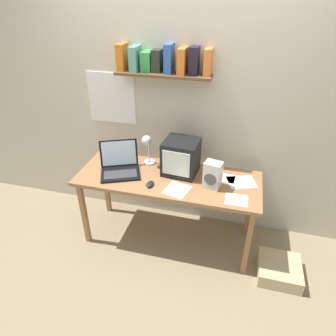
# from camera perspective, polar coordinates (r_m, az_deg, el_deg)

# --- Properties ---
(ground_plane) EXTENTS (12.00, 12.00, 0.00)m
(ground_plane) POSITION_cam_1_polar(r_m,az_deg,el_deg) (3.26, -0.00, -12.97)
(ground_plane) COLOR gray
(back_wall) EXTENTS (5.60, 0.24, 2.60)m
(back_wall) POSITION_cam_1_polar(r_m,az_deg,el_deg) (2.92, 2.14, 12.03)
(back_wall) COLOR beige
(back_wall) RESTS_ON ground_plane
(corner_desk) EXTENTS (1.70, 0.64, 0.76)m
(corner_desk) POSITION_cam_1_polar(r_m,az_deg,el_deg) (2.82, -0.00, -2.91)
(corner_desk) COLOR #A16D46
(corner_desk) RESTS_ON ground_plane
(crt_monitor) EXTENTS (0.33, 0.32, 0.33)m
(crt_monitor) POSITION_cam_1_polar(r_m,az_deg,el_deg) (2.78, 2.47, 2.10)
(crt_monitor) COLOR black
(crt_monitor) RESTS_ON corner_desk
(laptop) EXTENTS (0.46, 0.45, 0.27)m
(laptop) POSITION_cam_1_polar(r_m,az_deg,el_deg) (2.88, -9.18, 0.64)
(laptop) COLOR black
(laptop) RESTS_ON corner_desk
(desk_lamp) EXTENTS (0.11, 0.16, 0.32)m
(desk_lamp) POSITION_cam_1_polar(r_m,az_deg,el_deg) (2.87, -3.95, 4.35)
(desk_lamp) COLOR white
(desk_lamp) RESTS_ON corner_desk
(juice_glass) EXTENTS (0.06, 0.06, 0.13)m
(juice_glass) POSITION_cam_1_polar(r_m,az_deg,el_deg) (3.05, -12.09, 2.02)
(juice_glass) COLOR white
(juice_glass) RESTS_ON corner_desk
(space_heater) EXTENTS (0.17, 0.14, 0.25)m
(space_heater) POSITION_cam_1_polar(r_m,az_deg,el_deg) (2.61, 8.49, -1.31)
(space_heater) COLOR silver
(space_heater) RESTS_ON corner_desk
(computer_mouse) EXTENTS (0.06, 0.11, 0.03)m
(computer_mouse) POSITION_cam_1_polar(r_m,az_deg,el_deg) (2.66, -3.45, -3.06)
(computer_mouse) COLOR #232326
(computer_mouse) RESTS_ON corner_desk
(open_notebook) EXTENTS (0.30, 0.27, 0.00)m
(open_notebook) POSITION_cam_1_polar(r_m,az_deg,el_deg) (2.79, 13.84, -2.63)
(open_notebook) COLOR white
(open_notebook) RESTS_ON corner_desk
(loose_paper_near_monitor) EXTENTS (0.24, 0.25, 0.00)m
(loose_paper_near_monitor) POSITION_cam_1_polar(r_m,az_deg,el_deg) (2.61, 1.75, -4.16)
(loose_paper_near_monitor) COLOR white
(loose_paper_near_monitor) RESTS_ON corner_desk
(loose_paper_near_laptop) EXTENTS (0.23, 0.16, 0.00)m
(loose_paper_near_laptop) POSITION_cam_1_polar(r_m,az_deg,el_deg) (2.82, 10.44, -1.80)
(loose_paper_near_laptop) COLOR white
(loose_paper_near_laptop) RESTS_ON corner_desk
(printed_handout) EXTENTS (0.19, 0.16, 0.00)m
(printed_handout) POSITION_cam_1_polar(r_m,az_deg,el_deg) (2.56, 12.93, -5.96)
(printed_handout) COLOR silver
(printed_handout) RESTS_ON corner_desk
(floor_cushion) EXTENTS (0.38, 0.38, 0.14)m
(floor_cushion) POSITION_cam_1_polar(r_m,az_deg,el_deg) (3.05, 20.40, -17.70)
(floor_cushion) COLOR tan
(floor_cushion) RESTS_ON ground_plane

